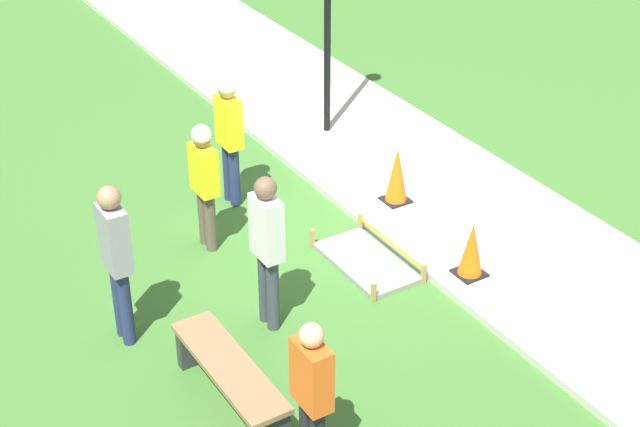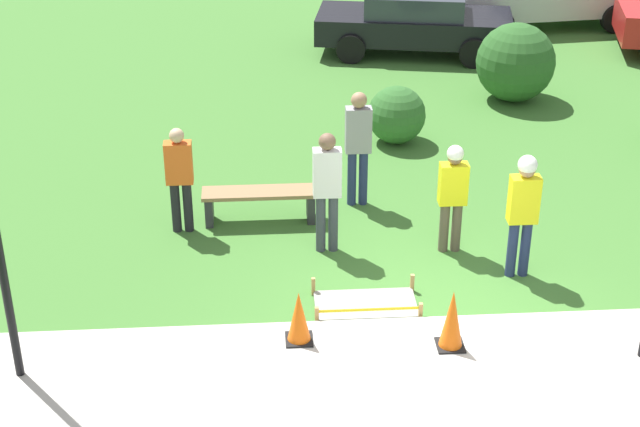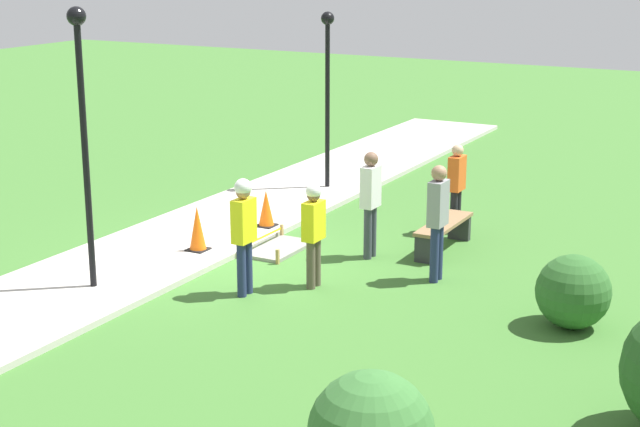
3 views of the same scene
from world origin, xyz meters
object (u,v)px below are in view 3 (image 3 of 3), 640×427
object	(u,v)px
traffic_cone_far_patch	(197,228)
lamppost_far	(328,73)
worker_assistant	(244,226)
bystander_in_gray_shirt	(371,198)
lamppost_near	(82,110)
worker_supervisor	(314,227)
bystander_in_orange_shirt	(456,183)
park_bench	(444,231)
traffic_cone_near_patch	(266,208)
bystander_in_white_shirt	(438,215)

from	to	relation	value
traffic_cone_far_patch	lamppost_far	world-z (taller)	lamppost_far
traffic_cone_far_patch	worker_assistant	bearing A→B (deg)	54.38
worker_assistant	bystander_in_gray_shirt	world-z (taller)	bystander_in_gray_shirt
lamppost_far	lamppost_near	bearing A→B (deg)	-1.05
lamppost_near	lamppost_far	bearing A→B (deg)	178.95
worker_supervisor	bystander_in_orange_shirt	bearing A→B (deg)	167.55
bystander_in_orange_shirt	lamppost_far	distance (m)	4.29
park_bench	lamppost_near	xyz separation A→B (m)	(4.55, -3.96, 2.47)
traffic_cone_near_patch	lamppost_far	xyz separation A→B (m)	(-3.30, -0.46, 2.12)
traffic_cone_far_patch	worker_assistant	world-z (taller)	worker_assistant
worker_assistant	lamppost_far	world-z (taller)	lamppost_far
park_bench	lamppost_far	xyz separation A→B (m)	(-2.87, -3.82, 2.20)
bystander_in_orange_shirt	lamppost_far	size ratio (longest dim) A/B	0.45
bystander_in_orange_shirt	bystander_in_gray_shirt	distance (m)	2.25
park_bench	bystander_in_orange_shirt	bearing A→B (deg)	-168.86
traffic_cone_near_patch	worker_assistant	world-z (taller)	worker_assistant
worker_assistant	park_bench	bearing A→B (deg)	152.52
traffic_cone_far_patch	bystander_in_white_shirt	xyz separation A→B (m)	(-0.73, 4.09, 0.59)
traffic_cone_near_patch	bystander_in_orange_shirt	bearing A→B (deg)	117.11
traffic_cone_near_patch	worker_assistant	xyz separation A→B (m)	(3.11, 1.52, 0.65)
worker_assistant	traffic_cone_near_patch	bearing A→B (deg)	-153.99
worker_supervisor	lamppost_far	xyz separation A→B (m)	(-5.60, -2.73, 1.59)
traffic_cone_far_patch	bystander_in_gray_shirt	xyz separation A→B (m)	(-1.32, 2.64, 0.57)
traffic_cone_near_patch	worker_assistant	distance (m)	3.52
traffic_cone_far_patch	bystander_in_white_shirt	bearing A→B (deg)	100.13
worker_supervisor	bystander_in_orange_shirt	distance (m)	3.99
worker_supervisor	worker_assistant	size ratio (longest dim) A/B	0.91
worker_supervisor	bystander_in_white_shirt	size ratio (longest dim) A/B	0.88
worker_assistant	lamppost_far	bearing A→B (deg)	-162.83
bystander_in_gray_shirt	bystander_in_white_shirt	xyz separation A→B (m)	(0.59, 1.45, 0.03)
worker_assistant	bystander_in_orange_shirt	xyz separation A→B (m)	(-4.71, 1.61, -0.15)
bystander_in_gray_shirt	bystander_in_white_shirt	distance (m)	1.56
lamppost_far	worker_supervisor	bearing A→B (deg)	26.00
park_bench	bystander_in_white_shirt	xyz separation A→B (m)	(1.54, 0.48, 0.72)
traffic_cone_far_patch	park_bench	world-z (taller)	traffic_cone_far_patch
park_bench	bystander_in_white_shirt	bearing A→B (deg)	17.22
worker_supervisor	lamppost_near	bearing A→B (deg)	-57.62
traffic_cone_far_patch	worker_assistant	xyz separation A→B (m)	(1.27, 1.77, 0.61)
bystander_in_orange_shirt	bystander_in_gray_shirt	world-z (taller)	bystander_in_gray_shirt
worker_assistant	worker_supervisor	bearing A→B (deg)	137.15
bystander_in_white_shirt	lamppost_far	bearing A→B (deg)	-135.74
bystander_in_gray_shirt	lamppost_near	world-z (taller)	lamppost_near
bystander_in_gray_shirt	lamppost_near	distance (m)	5.01
worker_assistant	bystander_in_gray_shirt	distance (m)	2.73
park_bench	worker_supervisor	bearing A→B (deg)	-21.77
traffic_cone_near_patch	bystander_in_orange_shirt	world-z (taller)	bystander_in_orange_shirt
traffic_cone_near_patch	lamppost_near	bearing A→B (deg)	-8.29
bystander_in_gray_shirt	bystander_in_white_shirt	world-z (taller)	bystander_in_white_shirt
park_bench	worker_assistant	distance (m)	4.06
park_bench	bystander_in_orange_shirt	xyz separation A→B (m)	(-1.17, -0.23, 0.58)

